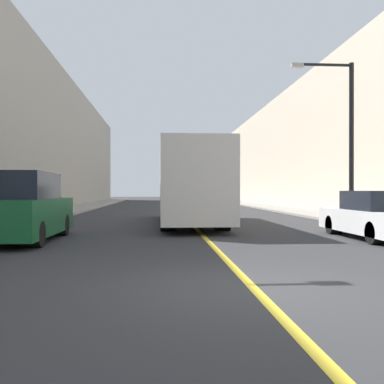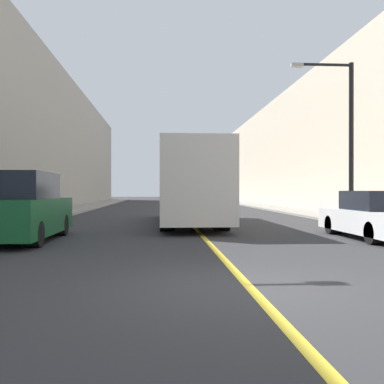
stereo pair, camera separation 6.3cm
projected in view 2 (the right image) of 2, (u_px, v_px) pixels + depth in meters
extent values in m
plane|color=#2D2D30|center=(250.00, 288.00, 6.62)|extent=(200.00, 200.00, 0.00)
cube|color=gray|center=(80.00, 208.00, 36.01)|extent=(2.85, 72.00, 0.12)
cube|color=gray|center=(271.00, 207.00, 37.09)|extent=(2.85, 72.00, 0.12)
cube|color=gray|center=(36.00, 137.00, 35.75)|extent=(4.00, 72.00, 11.48)
cube|color=beige|center=(312.00, 148.00, 37.32)|extent=(4.00, 72.00, 9.99)
cube|color=gold|center=(177.00, 208.00, 36.55)|extent=(0.16, 72.00, 0.01)
cube|color=silver|center=(189.00, 183.00, 19.48)|extent=(2.49, 11.12, 2.93)
cube|color=black|center=(200.00, 164.00, 13.96)|extent=(2.12, 0.04, 1.32)
cylinder|color=black|center=(168.00, 217.00, 15.98)|extent=(0.55, 0.99, 0.99)
cylinder|color=black|center=(222.00, 217.00, 16.11)|extent=(0.55, 0.99, 0.99)
cylinder|color=black|center=(165.00, 209.00, 22.86)|extent=(0.55, 0.99, 0.99)
cylinder|color=black|center=(203.00, 209.00, 22.99)|extent=(0.55, 0.99, 0.99)
cube|color=#145128|center=(22.00, 216.00, 12.82)|extent=(1.85, 4.91, 1.01)
cube|color=black|center=(20.00, 186.00, 12.57)|extent=(1.63, 2.70, 0.75)
cylinder|color=black|center=(33.00, 234.00, 11.35)|extent=(0.41, 0.68, 0.68)
cylinder|color=black|center=(14.00, 225.00, 14.29)|extent=(0.41, 0.68, 0.68)
cylinder|color=black|center=(60.00, 225.00, 14.39)|extent=(0.41, 0.68, 0.68)
cube|color=silver|center=(376.00, 221.00, 13.51)|extent=(1.84, 4.72, 0.68)
cube|color=black|center=(379.00, 201.00, 13.27)|extent=(1.62, 2.12, 0.58)
cylinder|color=black|center=(376.00, 233.00, 12.00)|extent=(0.40, 0.62, 0.62)
cylinder|color=black|center=(334.00, 225.00, 14.92)|extent=(0.40, 0.62, 0.62)
cylinder|color=black|center=(375.00, 224.00, 15.02)|extent=(0.40, 0.62, 0.62)
cylinder|color=black|center=(351.00, 142.00, 18.89)|extent=(0.20, 0.20, 6.71)
cylinder|color=black|center=(324.00, 65.00, 18.80)|extent=(2.34, 0.12, 0.12)
cube|color=#999993|center=(297.00, 65.00, 18.72)|extent=(0.50, 0.24, 0.16)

